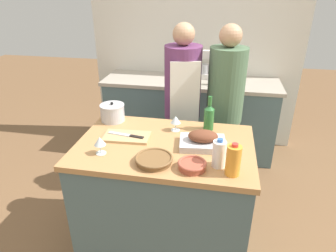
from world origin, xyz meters
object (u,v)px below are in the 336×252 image
object	(u,v)px
stock_pot	(113,113)
mixing_bowl	(192,165)
cutting_board	(127,137)
wine_glass_right	(176,120)
knife_chef	(127,135)
person_cook_aproned	(182,105)
condiment_bottle_short	(212,77)
juice_jug	(233,160)
milk_jug	(219,154)
condiment_bottle_tall	(187,71)
person_cook_guest	(224,107)
wine_glass_left	(100,142)
wine_bottle_green	(209,117)
roasting_pan	(203,140)
wicker_basket	(154,159)
stand_mixer	(206,67)

from	to	relation	value
stock_pot	mixing_bowl	bearing A→B (deg)	-38.98
cutting_board	wine_glass_right	xyz separation A→B (m)	(0.33, 0.18, 0.08)
knife_chef	person_cook_aproned	distance (m)	0.81
condiment_bottle_short	person_cook_aproned	world-z (taller)	person_cook_aproned
person_cook_aproned	juice_jug	bearing A→B (deg)	-82.60
person_cook_aproned	milk_jug	bearing A→B (deg)	-85.24
condiment_bottle_tall	person_cook_guest	xyz separation A→B (m)	(0.47, -0.88, -0.07)
wine_glass_left	person_cook_guest	xyz separation A→B (m)	(0.79, 1.01, -0.10)
mixing_bowl	wine_glass_right	xyz separation A→B (m)	(-0.18, 0.49, 0.06)
condiment_bottle_short	person_cook_guest	bearing A→B (deg)	-76.27
wine_bottle_green	condiment_bottle_tall	xyz separation A→B (m)	(-0.35, 1.39, -0.05)
juice_jug	cutting_board	bearing A→B (deg)	156.90
mixing_bowl	person_cook_aproned	world-z (taller)	person_cook_aproned
cutting_board	milk_jug	xyz separation A→B (m)	(0.67, -0.25, 0.08)
condiment_bottle_tall	juice_jug	bearing A→B (deg)	-74.97
roasting_pan	wine_bottle_green	size ratio (longest dim) A/B	1.25
wicker_basket	milk_jug	distance (m)	0.40
mixing_bowl	condiment_bottle_tall	size ratio (longest dim) A/B	1.08
juice_jug	wine_glass_left	size ratio (longest dim) A/B	1.70
mixing_bowl	juice_jug	bearing A→B (deg)	-2.61
wicker_basket	roasting_pan	bearing A→B (deg)	43.35
stock_pot	juice_jug	xyz separation A→B (m)	(0.95, -0.59, 0.03)
wine_bottle_green	roasting_pan	bearing A→B (deg)	-94.63
cutting_board	stock_pot	size ratio (longest dim) A/B	1.76
wine_bottle_green	wicker_basket	bearing A→B (deg)	-119.49
roasting_pan	cutting_board	size ratio (longest dim) A/B	0.98
milk_jug	person_cook_aproned	bearing A→B (deg)	110.13
roasting_pan	cutting_board	bearing A→B (deg)	177.97
mixing_bowl	wine_glass_left	distance (m)	0.62
wicker_basket	condiment_bottle_tall	distance (m)	1.93
milk_jug	condiment_bottle_tall	xyz separation A→B (m)	(-0.44, 1.90, -0.03)
wine_glass_left	person_cook_aproned	bearing A→B (deg)	68.06
mixing_bowl	wine_glass_left	size ratio (longest dim) A/B	1.46
milk_jug	wine_bottle_green	world-z (taller)	wine_bottle_green
wine_glass_left	stand_mixer	size ratio (longest dim) A/B	0.37
knife_chef	condiment_bottle_tall	distance (m)	1.66
wine_bottle_green	condiment_bottle_short	world-z (taller)	wine_bottle_green
cutting_board	mixing_bowl	bearing A→B (deg)	-31.11
milk_jug	mixing_bowl	bearing A→B (deg)	-158.60
stock_pot	milk_jug	size ratio (longest dim) A/B	1.04
mixing_bowl	person_cook_guest	xyz separation A→B (m)	(0.18, 1.08, -0.04)
cutting_board	wine_bottle_green	xyz separation A→B (m)	(0.58, 0.25, 0.10)
condiment_bottle_short	cutting_board	bearing A→B (deg)	-110.84
condiment_bottle_short	milk_jug	bearing A→B (deg)	-85.34
stock_pot	milk_jug	bearing A→B (deg)	-30.73
juice_jug	stand_mixer	distance (m)	1.99
cutting_board	person_cook_guest	world-z (taller)	person_cook_guest
stand_mixer	condiment_bottle_tall	xyz separation A→B (m)	(-0.23, 0.00, -0.06)
condiment_bottle_tall	person_cook_aproned	distance (m)	0.90
stand_mixer	person_cook_aproned	xyz separation A→B (m)	(-0.15, -0.89, -0.14)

